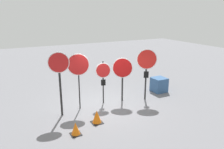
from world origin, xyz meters
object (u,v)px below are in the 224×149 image
object	(u,v)px
stop_sign_1	(78,68)
traffic_cone_0	(76,129)
stop_sign_0	(59,72)
storage_crate	(159,85)
stop_sign_4	(147,64)
stop_sign_2	(103,74)
stop_sign_3	(122,71)
traffic_cone_1	(97,117)

from	to	relation	value
stop_sign_1	traffic_cone_0	size ratio (longest dim) A/B	5.34
stop_sign_0	storage_crate	size ratio (longest dim) A/B	3.52
stop_sign_4	storage_crate	bearing A→B (deg)	51.32
stop_sign_1	traffic_cone_0	bearing A→B (deg)	-92.23
stop_sign_2	stop_sign_4	bearing A→B (deg)	2.36
stop_sign_3	storage_crate	world-z (taller)	stop_sign_3
stop_sign_0	stop_sign_3	size ratio (longest dim) A/B	1.26
stop_sign_1	traffic_cone_0	xyz separation A→B (m)	(-0.83, -1.95, -1.67)
traffic_cone_0	stop_sign_4	bearing A→B (deg)	20.44
traffic_cone_0	stop_sign_3	bearing A→B (deg)	32.32
stop_sign_0	traffic_cone_0	world-z (taller)	stop_sign_0
stop_sign_3	traffic_cone_0	xyz separation A→B (m)	(-2.94, -1.86, -1.29)
traffic_cone_1	storage_crate	distance (m)	4.72
stop_sign_3	stop_sign_4	size ratio (longest dim) A/B	0.85
stop_sign_1	stop_sign_3	world-z (taller)	stop_sign_1
stop_sign_0	stop_sign_2	size ratio (longest dim) A/B	1.33
stop_sign_1	traffic_cone_0	world-z (taller)	stop_sign_1
stop_sign_1	stop_sign_2	size ratio (longest dim) A/B	1.24
stop_sign_1	stop_sign_4	size ratio (longest dim) A/B	1.00
stop_sign_2	traffic_cone_1	distance (m)	2.26
stop_sign_2	traffic_cone_1	xyz separation A→B (m)	(-1.04, -1.62, -1.19)
stop_sign_1	stop_sign_3	bearing A→B (deg)	18.33
stop_sign_0	stop_sign_3	xyz separation A→B (m)	(2.99, 0.20, -0.38)
stop_sign_0	stop_sign_1	size ratio (longest dim) A/B	1.08
traffic_cone_1	storage_crate	size ratio (longest dim) A/B	0.68
stop_sign_1	stop_sign_2	bearing A→B (deg)	26.39
stop_sign_1	traffic_cone_1	world-z (taller)	stop_sign_1
stop_sign_0	stop_sign_4	bearing A→B (deg)	13.19
stop_sign_1	stop_sign_4	distance (m)	3.24
stop_sign_4	stop_sign_1	bearing A→B (deg)	-161.91
stop_sign_0	storage_crate	xyz separation A→B (m)	(5.45, 0.49, -1.51)
stop_sign_0	traffic_cone_0	distance (m)	2.35
stop_sign_0	stop_sign_2	distance (m)	2.18
stop_sign_3	traffic_cone_1	world-z (taller)	stop_sign_3
stop_sign_3	stop_sign_4	xyz separation A→B (m)	(1.10, -0.35, 0.29)
stop_sign_1	traffic_cone_1	size ratio (longest dim) A/B	4.83
stop_sign_2	storage_crate	xyz separation A→B (m)	(3.36, 0.08, -1.06)
stop_sign_2	traffic_cone_0	distance (m)	3.15
stop_sign_1	stop_sign_3	size ratio (longest dim) A/B	1.17
traffic_cone_1	stop_sign_2	bearing A→B (deg)	57.38
traffic_cone_0	storage_crate	bearing A→B (deg)	21.70
stop_sign_3	stop_sign_2	bearing A→B (deg)	-162.71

